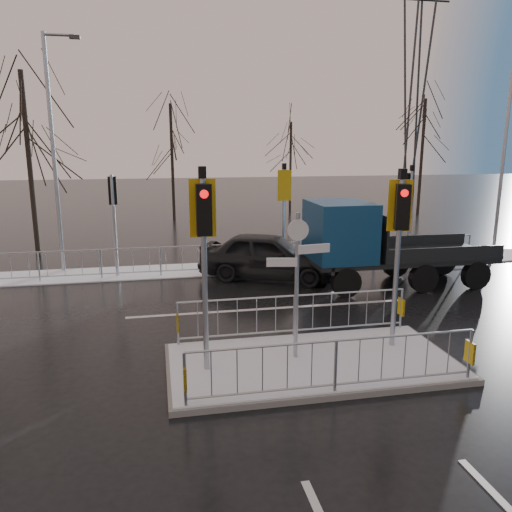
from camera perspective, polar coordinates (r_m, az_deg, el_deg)
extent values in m
plane|color=black|center=(10.77, 6.37, -12.37)|extent=(120.00, 120.00, 0.00)
cube|color=white|center=(18.69, -1.59, -1.33)|extent=(30.00, 2.00, 0.04)
cube|color=silver|center=(14.18, 1.72, -6.01)|extent=(8.00, 0.15, 0.01)
cube|color=slate|center=(10.75, 6.38, -12.08)|extent=(6.00, 3.00, 0.12)
cube|color=white|center=(10.72, 6.39, -11.72)|extent=(5.85, 2.85, 0.03)
cube|color=gold|center=(8.81, -8.13, -13.59)|extent=(0.05, 0.28, 0.42)
cube|color=gold|center=(10.51, 23.26, -10.06)|extent=(0.05, 0.28, 0.42)
cube|color=gold|center=(11.35, -8.95, -7.46)|extent=(0.05, 0.28, 0.42)
cube|color=gold|center=(12.71, 16.27, -5.60)|extent=(0.05, 0.28, 0.42)
cylinder|color=#9BA2A9|center=(9.65, -5.89, -2.57)|extent=(0.11, 0.11, 3.80)
cube|color=black|center=(9.21, -5.98, 5.27)|extent=(0.28, 0.22, 0.95)
cylinder|color=red|center=(9.07, -5.95, 7.06)|extent=(0.16, 0.04, 0.16)
cube|color=#CC9D0C|center=(9.46, -6.12, 5.46)|extent=(0.50, 0.03, 1.10)
cube|color=black|center=(9.33, -6.18, 9.49)|extent=(0.14, 0.14, 0.22)
cylinder|color=#9BA2A9|center=(11.21, 15.78, -1.09)|extent=(0.11, 0.11, 3.70)
cube|color=black|center=(10.81, 16.39, 5.38)|extent=(0.33, 0.28, 0.95)
cylinder|color=red|center=(10.68, 16.62, 6.90)|extent=(0.16, 0.08, 0.16)
cube|color=#CC9D0C|center=(11.06, 16.11, 5.55)|extent=(0.49, 0.16, 1.10)
cube|color=black|center=(10.93, 16.41, 8.99)|extent=(0.14, 0.14, 0.22)
cylinder|color=#9BA2A9|center=(10.28, 4.66, -3.62)|extent=(0.09, 0.09, 3.10)
cube|color=silver|center=(10.18, 6.64, 0.82)|extent=(0.70, 0.14, 0.18)
cube|color=silver|center=(10.06, 2.96, -0.72)|extent=(0.62, 0.15, 0.18)
cylinder|color=silver|center=(9.98, 4.83, 2.96)|extent=(0.44, 0.03, 0.44)
cylinder|color=#9BA2A9|center=(17.85, -15.87, 3.32)|extent=(0.11, 0.11, 3.50)
cube|color=black|center=(17.88, -16.06, 7.20)|extent=(0.28, 0.22, 0.95)
cylinder|color=red|center=(17.97, -16.09, 8.19)|extent=(0.16, 0.04, 0.16)
cylinder|color=#9BA2A9|center=(18.36, 3.17, 4.19)|extent=(0.11, 0.11, 3.60)
cube|color=black|center=(18.39, 3.07, 8.13)|extent=(0.28, 0.22, 0.95)
cylinder|color=red|center=(18.47, 3.00, 9.08)|extent=(0.16, 0.04, 0.16)
cube|color=#CC9D0C|center=(18.14, 3.27, 8.06)|extent=(0.50, 0.03, 1.10)
cube|color=black|center=(18.17, 3.24, 10.19)|extent=(0.14, 0.14, 0.22)
cylinder|color=#9BA2A9|center=(20.19, 17.08, 4.28)|extent=(0.11, 0.11, 3.50)
cube|color=black|center=(20.19, 16.95, 7.72)|extent=(0.33, 0.28, 0.95)
cylinder|color=red|center=(20.25, 16.80, 8.60)|extent=(0.16, 0.08, 0.16)
cube|color=black|center=(20.02, 17.43, 9.58)|extent=(0.14, 0.14, 0.22)
imported|color=black|center=(17.09, 1.47, 0.03)|extent=(5.08, 3.68, 1.61)
cylinder|color=black|center=(15.34, 10.25, -2.99)|extent=(0.91, 0.28, 0.91)
cylinder|color=black|center=(17.08, 7.94, -1.30)|extent=(0.91, 0.28, 0.91)
cylinder|color=black|center=(16.43, 18.59, -2.41)|extent=(0.91, 0.28, 0.91)
cylinder|color=black|center=(18.06, 15.62, -0.88)|extent=(0.91, 0.28, 0.91)
cylinder|color=black|center=(17.39, 23.82, -2.02)|extent=(0.91, 0.28, 0.91)
cylinder|color=black|center=(18.94, 20.56, -0.61)|extent=(0.91, 0.28, 0.91)
cube|color=black|center=(16.97, 16.04, -0.25)|extent=(6.02, 2.12, 0.15)
cube|color=navy|center=(15.94, 9.52, 2.87)|extent=(1.83, 2.19, 1.82)
cube|color=black|center=(16.21, 12.50, 4.21)|extent=(0.04, 1.82, 1.00)
cube|color=#2D3033|center=(15.96, 7.54, -0.76)|extent=(0.12, 2.10, 0.32)
cube|color=black|center=(17.42, 19.01, 0.31)|extent=(4.02, 2.20, 0.11)
cube|color=black|center=(16.39, 13.24, 2.52)|extent=(0.08, 2.19, 1.37)
cylinder|color=black|center=(22.35, -24.45, 9.35)|extent=(0.20, 0.20, 7.36)
cylinder|color=black|center=(31.31, -9.55, 10.52)|extent=(0.19, 0.19, 6.90)
cylinder|color=black|center=(34.52, 3.96, 10.08)|extent=(0.16, 0.16, 5.98)
cylinder|color=black|center=(34.76, 18.40, 10.63)|extent=(0.20, 0.20, 7.36)
cylinder|color=#9BA2A9|center=(22.36, 26.42, 9.99)|extent=(0.14, 0.14, 8.00)
cylinder|color=#9BA2A9|center=(19.10, -22.11, 10.44)|extent=(0.14, 0.14, 8.20)
cylinder|color=#9BA2A9|center=(19.34, -21.60, 22.45)|extent=(1.00, 0.10, 0.10)
cube|color=#2D3033|center=(19.26, -20.01, 22.46)|extent=(0.35, 0.18, 0.12)
cylinder|color=#2D3033|center=(45.70, 18.07, 18.96)|extent=(1.18, 1.18, 19.97)
cylinder|color=#2D3033|center=(45.14, 16.67, 19.13)|extent=(1.18, 1.18, 19.97)
cylinder|color=#2D3033|center=(44.65, 18.86, 19.07)|extent=(1.18, 1.18, 19.97)
cylinder|color=#2D3033|center=(44.09, 17.43, 19.25)|extent=(1.18, 1.18, 19.97)
cylinder|color=#2D3033|center=(45.91, 18.28, 26.04)|extent=(5.00, 0.16, 0.16)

